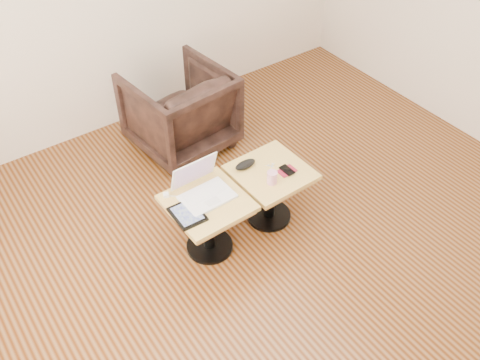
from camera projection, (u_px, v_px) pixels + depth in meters
room_shell at (309, 101)px, 2.84m from camera, size 4.52×4.52×2.71m
side_table_left at (208, 213)px, 3.62m from camera, size 0.52×0.52×0.46m
side_table_right at (270, 183)px, 3.84m from camera, size 0.52×0.52×0.46m
laptop at (203, 189)px, 3.56m from camera, size 0.35×0.31×0.24m
tablet at (187, 214)px, 3.44m from camera, size 0.19×0.24×0.02m
charging_adapter at (166, 195)px, 3.57m from camera, size 0.05×0.05×0.02m
glasses_case at (245, 165)px, 3.78m from camera, size 0.17×0.08×0.05m
striped_cup at (272, 177)px, 3.64m from camera, size 0.09×0.09×0.09m
earbuds_tangle at (271, 165)px, 3.80m from camera, size 0.07×0.05×0.01m
phone_on_sleeve at (287, 170)px, 3.76m from camera, size 0.13×0.11×0.02m
armchair at (180, 110)px, 4.50m from camera, size 0.84×0.86×0.72m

